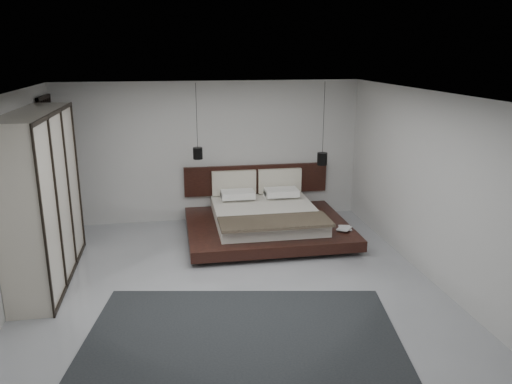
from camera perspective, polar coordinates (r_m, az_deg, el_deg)
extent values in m
plane|color=#9A9DA2|center=(7.65, -2.92, -10.18)|extent=(6.00, 6.00, 0.00)
plane|color=white|center=(6.90, -3.25, 11.20)|extent=(6.00, 6.00, 0.00)
plane|color=#BABAB8|center=(10.06, -5.10, 4.57)|extent=(6.00, 0.00, 6.00)
plane|color=#BABAB8|center=(4.38, 1.65, -10.72)|extent=(6.00, 0.00, 6.00)
plane|color=#BABAB8|center=(7.45, -26.66, -1.11)|extent=(0.00, 6.00, 6.00)
plane|color=#BABAB8|center=(8.05, 18.64, 0.94)|extent=(0.00, 6.00, 6.00)
cube|color=black|center=(9.75, -22.35, 2.48)|extent=(0.05, 0.90, 2.60)
cube|color=black|center=(9.36, 1.30, -4.90)|extent=(2.32, 1.90, 0.08)
cube|color=black|center=(9.31, 1.30, -4.11)|extent=(2.95, 2.42, 0.19)
cube|color=silver|center=(9.37, 1.15, -2.62)|extent=(1.90, 2.11, 0.23)
cube|color=black|center=(8.56, 2.20, -3.43)|extent=(1.92, 0.74, 0.05)
cube|color=white|center=(10.01, -2.21, -0.35)|extent=(0.65, 0.42, 0.13)
cube|color=white|center=(10.16, 2.75, -0.11)|extent=(0.65, 0.42, 0.13)
cube|color=white|center=(9.85, -2.10, -0.25)|extent=(0.65, 0.42, 0.13)
cube|color=white|center=(10.00, 2.93, -0.01)|extent=(0.65, 0.42, 0.13)
cube|color=black|center=(10.26, 0.04, 1.46)|extent=(2.95, 0.08, 0.60)
cube|color=beige|center=(10.11, -2.52, 1.06)|extent=(0.90, 0.10, 0.50)
cube|color=beige|center=(10.27, 2.73, 1.28)|extent=(0.90, 0.10, 0.50)
imported|color=#99724C|center=(9.10, 9.48, -4.09)|extent=(0.26, 0.32, 0.03)
imported|color=#99724C|center=(9.05, 9.43, -4.03)|extent=(0.34, 0.35, 0.02)
cylinder|color=black|center=(9.30, -6.81, 8.65)|extent=(0.01, 0.01, 1.18)
cylinder|color=black|center=(9.41, -6.67, 4.42)|extent=(0.18, 0.18, 0.22)
cylinder|color=#FFE0B2|center=(9.43, -6.65, 3.85)|extent=(0.13, 0.13, 0.01)
cylinder|color=black|center=(9.74, 7.75, 8.40)|extent=(0.01, 0.01, 1.36)
cylinder|color=black|center=(9.88, 7.57, 3.78)|extent=(0.20, 0.20, 0.24)
cylinder|color=#FFE0B2|center=(9.90, 7.55, 3.18)|extent=(0.15, 0.15, 0.01)
cube|color=beige|center=(7.97, -23.27, -0.66)|extent=(0.59, 2.54, 2.54)
cube|color=black|center=(7.67, -22.05, 8.36)|extent=(0.03, 2.54, 0.06)
cube|color=black|center=(8.31, -20.28, -8.78)|extent=(0.03, 2.54, 0.06)
cube|color=black|center=(6.72, -23.13, -3.58)|extent=(0.03, 0.05, 2.54)
cube|color=black|center=(7.50, -21.72, -1.46)|extent=(0.03, 0.05, 2.54)
cube|color=black|center=(8.30, -20.59, 0.25)|extent=(0.03, 0.05, 2.54)
cube|color=black|center=(9.11, -19.66, 1.66)|extent=(0.03, 0.05, 2.54)
cube|color=black|center=(6.17, -1.57, -17.02)|extent=(4.19, 3.30, 0.02)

